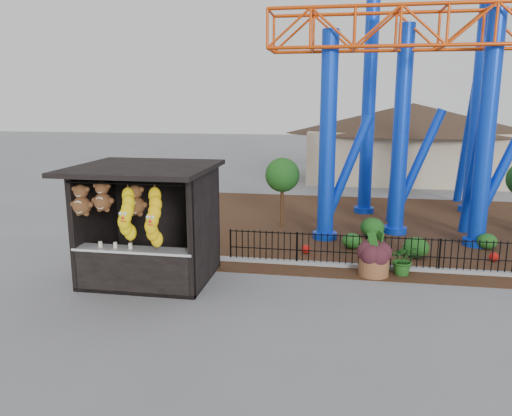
% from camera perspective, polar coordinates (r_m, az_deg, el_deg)
% --- Properties ---
extents(ground, '(120.00, 120.00, 0.00)m').
position_cam_1_polar(ground, '(12.19, -0.47, -10.75)').
color(ground, slate).
rests_on(ground, ground).
extents(mulch_bed, '(18.00, 12.00, 0.02)m').
position_cam_1_polar(mulch_bed, '(19.72, 15.36, -2.16)').
color(mulch_bed, '#331E11').
rests_on(mulch_bed, ground).
extents(curb, '(18.00, 0.18, 0.12)m').
position_cam_1_polar(curb, '(14.93, 17.09, -6.67)').
color(curb, gray).
rests_on(curb, ground).
extents(prize_booth, '(3.50, 3.40, 3.12)m').
position_cam_1_polar(prize_booth, '(13.35, -12.61, -2.03)').
color(prize_booth, black).
rests_on(prize_booth, ground).
extents(picket_fence, '(12.20, 0.06, 1.00)m').
position_cam_1_polar(picket_fence, '(14.95, 20.63, -5.13)').
color(picket_fence, black).
rests_on(picket_fence, ground).
extents(roller_coaster, '(11.00, 6.37, 10.82)m').
position_cam_1_polar(roller_coaster, '(19.59, 19.79, 16.46)').
color(roller_coaster, '#0C37CF').
rests_on(roller_coaster, ground).
extents(terracotta_planter, '(0.97, 0.97, 0.54)m').
position_cam_1_polar(terracotta_planter, '(14.24, 13.30, -6.47)').
color(terracotta_planter, brown).
rests_on(terracotta_planter, ground).
extents(planter_foliage, '(0.70, 0.70, 0.64)m').
position_cam_1_polar(planter_foliage, '(14.07, 13.42, -4.18)').
color(planter_foliage, '#36151C').
rests_on(planter_foliage, terracotta_planter).
extents(potted_plant, '(0.87, 0.77, 0.89)m').
position_cam_1_polar(potted_plant, '(14.45, 16.52, -5.66)').
color(potted_plant, '#24601C').
rests_on(potted_plant, ground).
extents(landscaping, '(8.64, 3.19, 0.68)m').
position_cam_1_polar(landscaping, '(17.23, 18.42, -3.40)').
color(landscaping, '#1A4C16').
rests_on(landscaping, mulch_bed).
extents(pavilion, '(15.00, 15.00, 4.80)m').
position_cam_1_polar(pavilion, '(31.34, 17.37, 8.57)').
color(pavilion, '#BFAD8C').
rests_on(pavilion, ground).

